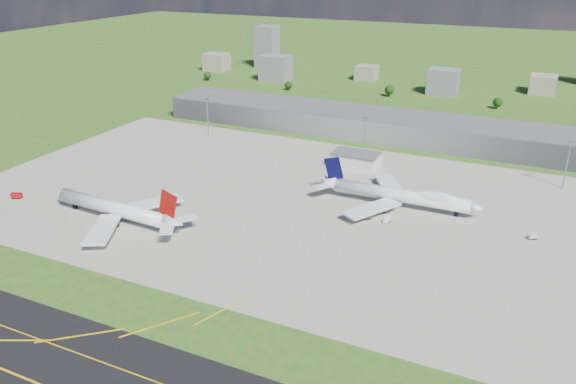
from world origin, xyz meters
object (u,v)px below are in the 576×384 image
at_px(crash_tender, 17,196).
at_px(van_white_far, 533,237).
at_px(airliner_red_twin, 117,210).
at_px(fire_truck, 109,215).
at_px(van_white_near, 387,220).
at_px(airliner_blue_quad, 401,196).
at_px(tug_yellow, 168,215).

xyz_separation_m(crash_tender, van_white_far, (239.82, 63.26, -0.31)).
xyz_separation_m(airliner_red_twin, crash_tender, (-64.35, -1.34, -4.32)).
xyz_separation_m(fire_truck, van_white_near, (119.27, 50.73, -0.52)).
relative_size(fire_truck, van_white_near, 1.70).
bearing_deg(fire_truck, crash_tender, -161.58).
distance_m(fire_truck, crash_tender, 58.63).
height_order(airliner_red_twin, fire_truck, airliner_red_twin).
height_order(airliner_red_twin, van_white_near, airliner_red_twin).
bearing_deg(airliner_red_twin, airliner_blue_quad, -144.70).
bearing_deg(van_white_near, airliner_red_twin, 120.39).
relative_size(crash_tender, tug_yellow, 1.52).
height_order(fire_truck, crash_tender, fire_truck).
xyz_separation_m(airliner_red_twin, airliner_blue_quad, (114.37, 71.11, 0.13)).
xyz_separation_m(airliner_red_twin, tug_yellow, (17.94, 13.44, -4.83)).
distance_m(airliner_red_twin, van_white_near, 124.61).
bearing_deg(crash_tender, airliner_blue_quad, -1.40).
bearing_deg(van_white_near, airliner_blue_quad, 3.66).
relative_size(crash_tender, van_white_far, 1.31).
height_order(fire_truck, van_white_far, fire_truck).
bearing_deg(van_white_far, airliner_red_twin, 162.37).
distance_m(airliner_blue_quad, crash_tender, 192.90).
bearing_deg(van_white_near, tug_yellow, 117.67).
bearing_deg(van_white_near, crash_tender, 112.57).
bearing_deg(fire_truck, airliner_red_twin, 11.98).
relative_size(tug_yellow, van_white_near, 0.76).
bearing_deg(fire_truck, tug_yellow, 45.35).
bearing_deg(airliner_red_twin, van_white_far, -157.13).
bearing_deg(crash_tender, van_white_near, -7.01).
xyz_separation_m(crash_tender, van_white_near, (177.87, 52.54, -0.17)).
height_order(fire_truck, van_white_near, fire_truck).
height_order(airliner_red_twin, crash_tender, airliner_red_twin).
xyz_separation_m(airliner_blue_quad, fire_truck, (-120.12, -70.64, -4.10)).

